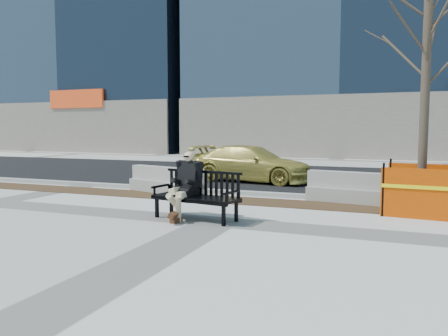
# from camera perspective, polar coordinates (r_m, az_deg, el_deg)

# --- Properties ---
(ground) EXTENTS (120.00, 120.00, 0.00)m
(ground) POSITION_cam_1_polar(r_m,az_deg,el_deg) (8.95, -0.86, -7.01)
(ground) COLOR beige
(ground) RESTS_ON ground
(mulch_strip) EXTENTS (40.00, 1.20, 0.02)m
(mulch_strip) POSITION_cam_1_polar(r_m,az_deg,el_deg) (11.36, 4.11, -4.39)
(mulch_strip) COLOR #47301C
(mulch_strip) RESTS_ON ground
(asphalt_street) EXTENTS (60.00, 10.40, 0.01)m
(asphalt_street) POSITION_cam_1_polar(r_m,az_deg,el_deg) (17.32, 10.20, -1.15)
(asphalt_street) COLOR black
(asphalt_street) RESTS_ON ground
(curb) EXTENTS (60.00, 0.25, 0.12)m
(curb) POSITION_cam_1_polar(r_m,az_deg,el_deg) (12.25, 5.43, -3.44)
(curb) COLOR #9E9B93
(curb) RESTS_ON ground
(bench) EXTENTS (2.00, 1.00, 1.02)m
(bench) POSITION_cam_1_polar(r_m,az_deg,el_deg) (9.19, -3.71, -6.70)
(bench) COLOR black
(bench) RESTS_ON ground
(seated_man) EXTENTS (0.75, 1.07, 1.38)m
(seated_man) POSITION_cam_1_polar(r_m,az_deg,el_deg) (9.39, -4.89, -6.46)
(seated_man) COLOR black
(seated_man) RESTS_ON ground
(tree_fence) EXTENTS (2.51, 2.51, 5.79)m
(tree_fence) POSITION_cam_1_polar(r_m,az_deg,el_deg) (10.75, 24.23, -5.41)
(tree_fence) COLOR #FC5500
(tree_fence) RESTS_ON ground
(sedan) EXTENTS (4.62, 2.35, 1.29)m
(sedan) POSITION_cam_1_polar(r_m,az_deg,el_deg) (15.64, 3.61, -1.77)
(sedan) COLOR gold
(sedan) RESTS_ON ground
(jersey_barrier_left) EXTENTS (2.75, 1.31, 0.78)m
(jersey_barrier_left) POSITION_cam_1_polar(r_m,az_deg,el_deg) (12.94, -7.47, -3.27)
(jersey_barrier_left) COLOR #9D9A92
(jersey_barrier_left) RESTS_ON ground
(jersey_barrier_right) EXTENTS (2.84, 0.96, 0.80)m
(jersey_barrier_right) POSITION_cam_1_polar(r_m,az_deg,el_deg) (11.58, 17.56, -4.46)
(jersey_barrier_right) COLOR #9D9A93
(jersey_barrier_right) RESTS_ON ground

